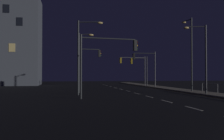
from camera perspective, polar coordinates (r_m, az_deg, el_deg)
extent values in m
plane|color=black|center=(23.57, 8.08, -5.96)|extent=(112.00, 112.00, 0.00)
cube|color=gray|center=(26.54, 22.33, -5.19)|extent=(2.43, 77.00, 0.14)
cube|color=silver|center=(15.78, 18.02, -8.30)|extent=(0.14, 2.00, 0.01)
cube|color=silver|center=(19.37, 12.34, -6.98)|extent=(0.14, 2.00, 0.01)
cube|color=silver|center=(23.09, 8.47, -6.04)|extent=(0.14, 2.00, 0.01)
cube|color=silver|center=(26.90, 5.70, -5.35)|extent=(0.14, 2.00, 0.01)
cube|color=silver|center=(30.75, 3.62, -4.82)|extent=(0.14, 2.00, 0.01)
cube|color=silver|center=(34.64, 2.01, -4.41)|extent=(0.14, 2.00, 0.01)
cube|color=silver|center=(38.55, 0.73, -4.07)|extent=(0.14, 2.00, 0.01)
cube|color=silver|center=(42.47, -0.32, -3.80)|extent=(0.14, 2.00, 0.01)
cube|color=silver|center=(46.41, -1.18, -3.57)|extent=(0.14, 2.00, 0.01)
cube|color=silver|center=(50.36, -1.92, -3.38)|extent=(0.14, 2.00, 0.01)
cube|color=gold|center=(30.21, 14.81, -4.85)|extent=(0.14, 53.00, 0.01)
cylinder|color=#4C4C51|center=(44.31, 7.51, -0.19)|extent=(0.16, 0.16, 5.12)
cylinder|color=#4C4C51|center=(43.76, 4.78, 2.84)|extent=(4.38, 0.17, 0.11)
cube|color=olive|center=(43.18, 1.99, 2.19)|extent=(0.28, 0.34, 0.95)
sphere|color=black|center=(43.16, 1.79, 2.59)|extent=(0.20, 0.20, 0.20)
sphere|color=orange|center=(43.14, 1.79, 2.20)|extent=(0.20, 0.20, 0.20)
sphere|color=black|center=(43.12, 1.79, 1.80)|extent=(0.20, 0.20, 0.20)
cylinder|color=#2D3033|center=(20.91, -7.09, 0.78)|extent=(0.16, 0.16, 5.36)
cylinder|color=#2D3033|center=(21.62, -0.71, 7.18)|extent=(4.80, 0.56, 0.11)
cube|color=black|center=(22.29, 5.30, 5.57)|extent=(0.31, 0.36, 0.95)
sphere|color=black|center=(22.38, 5.67, 6.32)|extent=(0.20, 0.20, 0.20)
sphere|color=orange|center=(22.35, 5.67, 5.56)|extent=(0.20, 0.20, 0.20)
sphere|color=black|center=(22.31, 5.67, 4.79)|extent=(0.20, 0.20, 0.20)
cylinder|color=#4C4C51|center=(39.45, 9.80, 0.17)|extent=(0.16, 0.16, 5.46)
cylinder|color=#2D3033|center=(39.11, 7.44, 3.81)|extent=(3.35, 0.26, 0.11)
cube|color=black|center=(38.66, 5.04, 3.08)|extent=(0.30, 0.35, 0.95)
sphere|color=black|center=(38.65, 4.82, 3.53)|extent=(0.20, 0.20, 0.20)
sphere|color=orange|center=(38.63, 4.82, 3.08)|extent=(0.20, 0.20, 0.20)
sphere|color=black|center=(38.61, 4.82, 2.64)|extent=(0.20, 0.20, 0.20)
cylinder|color=#4C4C51|center=(33.11, -7.67, 0.34)|extent=(0.16, 0.16, 5.66)
cylinder|color=#2D3033|center=(33.53, -5.27, 4.74)|extent=(2.82, 0.42, 0.11)
cube|color=black|center=(33.79, -2.92, 3.80)|extent=(0.32, 0.37, 0.95)
sphere|color=black|center=(33.85, -2.66, 4.30)|extent=(0.20, 0.20, 0.20)
sphere|color=orange|center=(33.82, -2.66, 3.79)|extent=(0.20, 0.20, 0.20)
sphere|color=black|center=(33.80, -2.66, 3.28)|extent=(0.20, 0.20, 0.20)
cylinder|color=#38383D|center=(43.11, 7.97, -0.27)|extent=(0.16, 0.16, 4.97)
cylinder|color=#38383D|center=(42.92, 6.24, 2.72)|extent=(2.65, 0.34, 0.11)
cube|color=olive|center=(42.64, 4.50, 2.03)|extent=(0.31, 0.36, 0.95)
sphere|color=black|center=(42.63, 4.29, 2.44)|extent=(0.20, 0.20, 0.20)
sphere|color=orange|center=(42.61, 4.29, 2.04)|extent=(0.20, 0.20, 0.20)
sphere|color=black|center=(42.59, 4.29, 1.63)|extent=(0.20, 0.20, 0.20)
cylinder|color=#2D3033|center=(30.40, 17.71, 3.44)|extent=(0.18, 0.18, 8.49)
cylinder|color=#2D3033|center=(31.55, 16.86, 10.79)|extent=(0.33, 1.43, 0.10)
ellipsoid|color=#F9D172|center=(32.09, 16.08, 10.40)|extent=(0.56, 0.36, 0.24)
cylinder|color=#2D3033|center=(25.07, -7.72, 2.80)|extent=(0.18, 0.18, 7.41)
cylinder|color=#2D3033|center=(25.41, -5.23, 10.84)|extent=(2.15, 0.54, 0.10)
ellipsoid|color=#F9D172|center=(25.29, -2.74, 10.66)|extent=(0.56, 0.36, 0.24)
cylinder|color=#38383D|center=(26.44, 20.63, 2.32)|extent=(0.18, 0.18, 6.81)
cylinder|color=#38383D|center=(26.62, 18.60, 9.35)|extent=(1.83, 0.63, 0.10)
ellipsoid|color=#F9D172|center=(26.41, 16.59, 9.19)|extent=(0.56, 0.36, 0.24)
cylinder|color=#2D3033|center=(27.94, -7.55, 1.59)|extent=(0.18, 0.18, 6.62)
cylinder|color=#4C4C51|center=(28.01, -6.19, 8.08)|extent=(1.32, 0.70, 0.10)
ellipsoid|color=#F9D172|center=(27.75, -4.82, 7.96)|extent=(0.56, 0.36, 0.24)
cylinder|color=#59595E|center=(28.00, 22.95, -3.85)|extent=(0.09, 0.09, 0.95)
cylinder|color=#59595E|center=(30.49, 19.90, -3.64)|extent=(0.09, 0.09, 0.95)
cube|color=#EACC7A|center=(47.94, -21.86, 4.76)|extent=(1.10, 0.06, 1.50)
cube|color=black|center=(48.42, -20.37, 10.33)|extent=(1.10, 0.06, 1.50)
cube|color=black|center=(49.34, -23.01, 12.78)|extent=(1.10, 0.06, 1.50)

